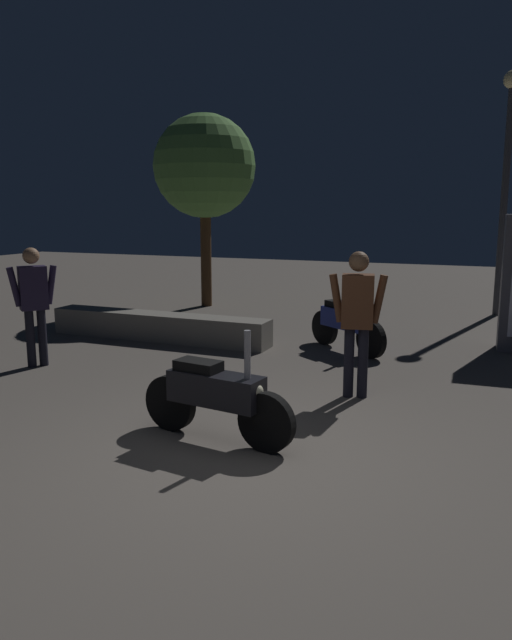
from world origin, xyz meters
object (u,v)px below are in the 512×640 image
motorcycle_blue_parked_right (347,323)px  streetlamp_near (507,163)px  person_rider_beside (34,296)px  motorcycle_black_foreground (216,396)px  person_bystander_far (357,311)px

motorcycle_blue_parked_right → streetlamp_near: 5.53m
person_rider_beside → motorcycle_blue_parked_right: bearing=-107.3°
motorcycle_black_foreground → motorcycle_blue_parked_right: (0.26, 4.08, 0.00)m
person_rider_beside → motorcycle_black_foreground: bearing=-164.6°
motorcycle_black_foreground → motorcycle_blue_parked_right: 4.09m
motorcycle_black_foreground → person_bystander_far: bearing=71.3°
person_bystander_far → streetlamp_near: (1.45, 6.62, 2.06)m
motorcycle_blue_parked_right → person_bystander_far: bearing=-37.8°
motorcycle_blue_parked_right → person_bystander_far: person_bystander_far is taller
streetlamp_near → motorcycle_blue_parked_right: bearing=-115.8°
motorcycle_blue_parked_right → person_rider_beside: person_rider_beside is taller
motorcycle_blue_parked_right → streetlamp_near: streetlamp_near is taller
person_rider_beside → streetlamp_near: bearing=-91.7°
motorcycle_black_foreground → motorcycle_blue_parked_right: same height
motorcycle_blue_parked_right → person_rider_beside: bearing=-110.3°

